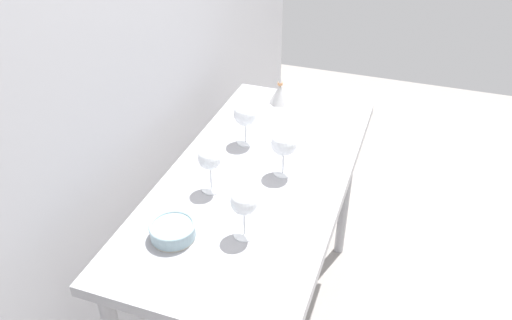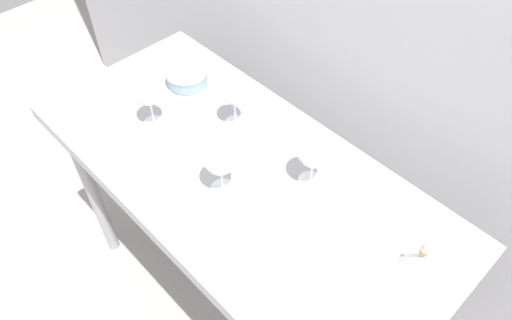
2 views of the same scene
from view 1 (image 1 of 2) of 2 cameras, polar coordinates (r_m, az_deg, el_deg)
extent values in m
cube|color=#B4B4B9|center=(1.90, -14.28, 11.38)|extent=(3.80, 0.04, 2.60)
cube|color=#99999E|center=(1.91, 0.11, -1.92)|extent=(1.40, 0.64, 0.04)
cube|color=#99999E|center=(1.85, 9.72, -3.98)|extent=(1.40, 0.01, 0.05)
cylinder|color=#99999E|center=(2.63, 10.08, -3.19)|extent=(0.05, 0.05, 0.86)
cylinder|color=#99999E|center=(2.73, -0.65, -1.06)|extent=(0.05, 0.05, 0.86)
cylinder|color=white|center=(2.07, -1.15, 2.06)|extent=(0.07, 0.07, 0.00)
cylinder|color=white|center=(2.05, -1.16, 3.12)|extent=(0.01, 0.01, 0.09)
sphere|color=white|center=(2.01, -1.19, 5.16)|extent=(0.10, 0.10, 0.10)
cylinder|color=maroon|center=(2.02, -1.19, 4.75)|extent=(0.07, 0.07, 0.02)
cylinder|color=white|center=(1.63, -1.29, -8.32)|extent=(0.07, 0.07, 0.00)
cylinder|color=white|center=(1.60, -1.31, -7.03)|extent=(0.01, 0.01, 0.09)
sphere|color=white|center=(1.54, -1.35, -4.70)|extent=(0.09, 0.09, 0.09)
cylinder|color=maroon|center=(1.55, -1.35, -5.13)|extent=(0.06, 0.06, 0.02)
cylinder|color=white|center=(1.82, -5.01, -3.23)|extent=(0.07, 0.07, 0.00)
cylinder|color=white|center=(1.79, -5.09, -1.97)|extent=(0.01, 0.01, 0.09)
sphere|color=white|center=(1.74, -5.22, 0.22)|extent=(0.08, 0.08, 0.08)
cylinder|color=maroon|center=(1.75, -5.20, -0.17)|extent=(0.06, 0.06, 0.03)
cylinder|color=white|center=(1.89, 3.04, -1.45)|extent=(0.07, 0.07, 0.00)
cylinder|color=white|center=(1.87, 3.08, -0.29)|extent=(0.01, 0.01, 0.09)
sphere|color=white|center=(1.82, 3.16, 1.91)|extent=(0.10, 0.10, 0.10)
cylinder|color=maroon|center=(1.83, 3.14, 1.47)|extent=(0.07, 0.07, 0.03)
cube|color=white|center=(2.16, 4.79, 3.32)|extent=(0.26, 0.31, 0.00)
cylinder|color=beige|center=(1.64, -9.27, -8.49)|extent=(0.14, 0.14, 0.01)
cylinder|color=#8CA8B2|center=(1.62, -9.34, -7.87)|extent=(0.14, 0.14, 0.04)
torus|color=#8CA8B2|center=(1.61, -9.41, -7.31)|extent=(0.15, 0.15, 0.01)
cone|color=#BCBCBC|center=(2.36, 2.70, 7.46)|extent=(0.10, 0.10, 0.09)
cylinder|color=#C17F4C|center=(2.34, 2.73, 8.57)|extent=(0.02, 0.02, 0.01)
cone|color=#BCBCBC|center=(2.33, 2.75, 9.11)|extent=(0.02, 0.02, 0.04)
camera|label=2|loc=(2.19, 26.68, 31.39)|focal=33.97mm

